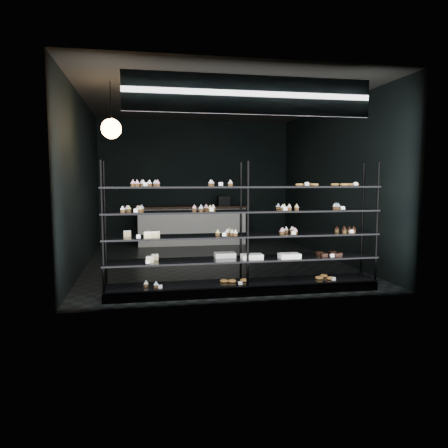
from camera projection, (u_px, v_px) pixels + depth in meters
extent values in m
cube|color=black|center=(214.00, 262.00, 8.80)|extent=(5.00, 6.00, 0.01)
cube|color=black|center=(214.00, 100.00, 8.48)|extent=(5.00, 6.00, 0.01)
cube|color=black|center=(196.00, 182.00, 11.57)|extent=(5.00, 0.01, 3.20)
cube|color=black|center=(252.00, 184.00, 5.71)|extent=(5.00, 0.01, 3.20)
cube|color=black|center=(83.00, 183.00, 8.18)|extent=(0.01, 6.00, 3.20)
cube|color=black|center=(332.00, 182.00, 9.10)|extent=(0.01, 6.00, 3.20)
cube|color=black|center=(244.00, 289.00, 6.41)|extent=(4.00, 0.50, 0.12)
cylinder|color=black|center=(102.00, 231.00, 5.73)|extent=(0.04, 0.04, 1.85)
cylinder|color=black|center=(105.00, 227.00, 6.16)|extent=(0.04, 0.04, 1.85)
cylinder|color=black|center=(248.00, 228.00, 6.10)|extent=(0.04, 0.04, 1.85)
cylinder|color=black|center=(241.00, 225.00, 6.53)|extent=(0.04, 0.04, 1.85)
cylinder|color=black|center=(377.00, 225.00, 6.46)|extent=(0.04, 0.04, 1.85)
cylinder|color=black|center=(362.00, 222.00, 6.89)|extent=(0.04, 0.04, 1.85)
cube|color=black|center=(244.00, 283.00, 6.40)|extent=(4.00, 0.50, 0.03)
cube|color=black|center=(244.00, 259.00, 6.36)|extent=(4.00, 0.50, 0.02)
cube|color=black|center=(244.00, 235.00, 6.33)|extent=(4.00, 0.50, 0.02)
cube|color=black|center=(244.00, 211.00, 6.29)|extent=(4.00, 0.50, 0.02)
cube|color=black|center=(244.00, 187.00, 6.26)|extent=(4.00, 0.50, 0.02)
cube|color=white|center=(146.00, 185.00, 5.82)|extent=(0.06, 0.04, 0.06)
cube|color=white|center=(219.00, 185.00, 6.00)|extent=(0.06, 0.04, 0.06)
cube|color=white|center=(305.00, 184.00, 6.23)|extent=(0.05, 0.04, 0.06)
cube|color=white|center=(355.00, 184.00, 6.38)|extent=(0.06, 0.04, 0.06)
cube|color=white|center=(135.00, 211.00, 5.83)|extent=(0.06, 0.04, 0.06)
cube|color=white|center=(209.00, 210.00, 6.01)|extent=(0.05, 0.04, 0.06)
cube|color=white|center=(288.00, 209.00, 6.22)|extent=(0.05, 0.04, 0.06)
cube|color=white|center=(341.00, 208.00, 6.37)|extent=(0.06, 0.04, 0.06)
cube|color=white|center=(142.00, 237.00, 5.88)|extent=(0.06, 0.04, 0.06)
cube|color=white|center=(225.00, 235.00, 6.09)|extent=(0.06, 0.04, 0.06)
cube|color=white|center=(292.00, 233.00, 6.27)|extent=(0.05, 0.04, 0.06)
cube|color=white|center=(352.00, 232.00, 6.44)|extent=(0.06, 0.04, 0.06)
cube|color=white|center=(146.00, 262.00, 5.92)|extent=(0.06, 0.04, 0.06)
cube|color=white|center=(335.00, 256.00, 6.43)|extent=(0.06, 0.04, 0.06)
cube|color=white|center=(157.00, 287.00, 5.98)|extent=(0.06, 0.04, 0.06)
cube|color=white|center=(241.00, 283.00, 6.20)|extent=(0.05, 0.04, 0.06)
cube|color=white|center=(331.00, 279.00, 6.45)|extent=(0.06, 0.04, 0.06)
cube|color=#0D0E41|center=(251.00, 95.00, 5.67)|extent=(3.20, 0.04, 0.45)
cube|color=white|center=(251.00, 95.00, 5.65)|extent=(3.30, 0.02, 0.50)
cylinder|color=black|center=(110.00, 100.00, 6.79)|extent=(0.01, 0.01, 0.57)
sphere|color=#F8A356|center=(111.00, 129.00, 6.84)|extent=(0.31, 0.31, 0.31)
cube|color=silver|center=(192.00, 226.00, 11.17)|extent=(2.70, 0.60, 0.92)
cube|color=black|center=(191.00, 207.00, 11.12)|extent=(2.81, 0.65, 0.06)
cube|color=black|center=(223.00, 201.00, 11.25)|extent=(0.30, 0.30, 0.25)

